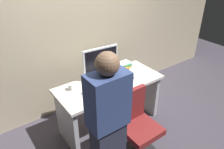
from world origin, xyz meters
The scene contains 11 objects.
ground_plane centered at (0.00, 0.00, 0.00)m, with size 9.00×9.00×0.00m, color #3D3842.
wall_back centered at (0.00, 0.81, 1.50)m, with size 6.40×0.10×3.00m, color tan.
desk centered at (0.00, 0.00, 0.53)m, with size 1.53×0.65×0.76m.
office_chair centered at (-0.06, -0.67, 0.43)m, with size 0.52×0.52×0.94m.
person_at_desk centered at (-0.57, -0.77, 0.84)m, with size 0.40×0.24×1.64m.
monitor centered at (-0.01, 0.21, 1.01)m, with size 0.54×0.16×0.46m.
keyboard centered at (0.02, -0.12, 0.77)m, with size 0.43×0.13×0.02m, color white.
mouse centered at (0.32, -0.09, 0.77)m, with size 0.06×0.10×0.03m, color black.
cup_near_keyboard centered at (-0.40, -0.07, 0.81)m, with size 0.06×0.06×0.10m, color #3372B2.
cup_by_monitor centered at (-0.52, 0.15, 0.80)m, with size 0.07×0.07×0.09m, color white.
book_stack centered at (0.41, 0.20, 0.82)m, with size 0.22×0.18×0.12m.
Camera 1 is at (-1.51, -2.15, 2.37)m, focal length 35.00 mm.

